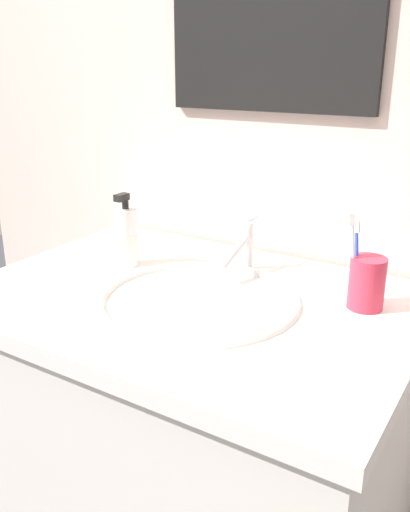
% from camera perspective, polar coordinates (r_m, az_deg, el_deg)
% --- Properties ---
extents(tiled_wall_back, '(2.15, 0.04, 2.40)m').
position_cam_1_polar(tiled_wall_back, '(1.42, 7.06, 15.09)').
color(tiled_wall_back, beige).
rests_on(tiled_wall_back, ground).
extents(vanity_counter, '(0.95, 0.67, 0.83)m').
position_cam_1_polar(vanity_counter, '(1.40, -1.33, -19.74)').
color(vanity_counter, silver).
rests_on(vanity_counter, ground).
extents(sink_basin, '(0.43, 0.43, 0.12)m').
position_cam_1_polar(sink_basin, '(1.17, -0.78, -6.60)').
color(sink_basin, white).
rests_on(sink_basin, vanity_counter).
extents(faucet, '(0.02, 0.17, 0.12)m').
position_cam_1_polar(faucet, '(1.29, 3.98, 0.88)').
color(faucet, silver).
rests_on(faucet, sink_basin).
extents(toothbrush_cup, '(0.07, 0.07, 0.11)m').
position_cam_1_polar(toothbrush_cup, '(1.15, 16.38, -2.70)').
color(toothbrush_cup, '#D8334C').
rests_on(toothbrush_cup, vanity_counter).
extents(toothbrush_white, '(0.03, 0.02, 0.19)m').
position_cam_1_polar(toothbrush_white, '(1.12, 15.05, 0.19)').
color(toothbrush_white, white).
rests_on(toothbrush_white, toothbrush_cup).
extents(toothbrush_blue, '(0.03, 0.01, 0.17)m').
position_cam_1_polar(toothbrush_blue, '(1.13, 15.41, -0.09)').
color(toothbrush_blue, blue).
rests_on(toothbrush_blue, toothbrush_cup).
extents(soap_dispenser, '(0.06, 0.06, 0.18)m').
position_cam_1_polar(soap_dispenser, '(1.34, -8.08, 1.95)').
color(soap_dispenser, white).
rests_on(soap_dispenser, vanity_counter).
extents(wall_mirror, '(0.53, 0.02, 0.46)m').
position_cam_1_polar(wall_mirror, '(1.39, 6.88, 24.17)').
color(wall_mirror, black).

